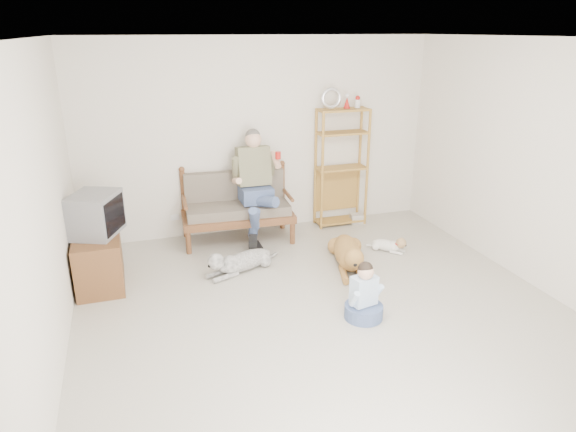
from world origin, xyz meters
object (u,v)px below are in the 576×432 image
object	(u,v)px
loveseat	(236,205)
tv_stand	(98,260)
golden_retriever	(349,254)
etagere	(341,166)

from	to	relation	value
loveseat	tv_stand	bearing A→B (deg)	-150.34
tv_stand	golden_retriever	xyz separation A→B (m)	(2.91, -0.44, -0.14)
loveseat	etagere	distance (m)	1.65
tv_stand	golden_retriever	bearing A→B (deg)	-9.02
etagere	tv_stand	size ratio (longest dim) A/B	2.23
loveseat	tv_stand	world-z (taller)	loveseat
loveseat	etagere	bearing A→B (deg)	7.91
loveseat	golden_retriever	distance (m)	1.75
tv_stand	golden_retriever	distance (m)	2.95
etagere	tv_stand	world-z (taller)	etagere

